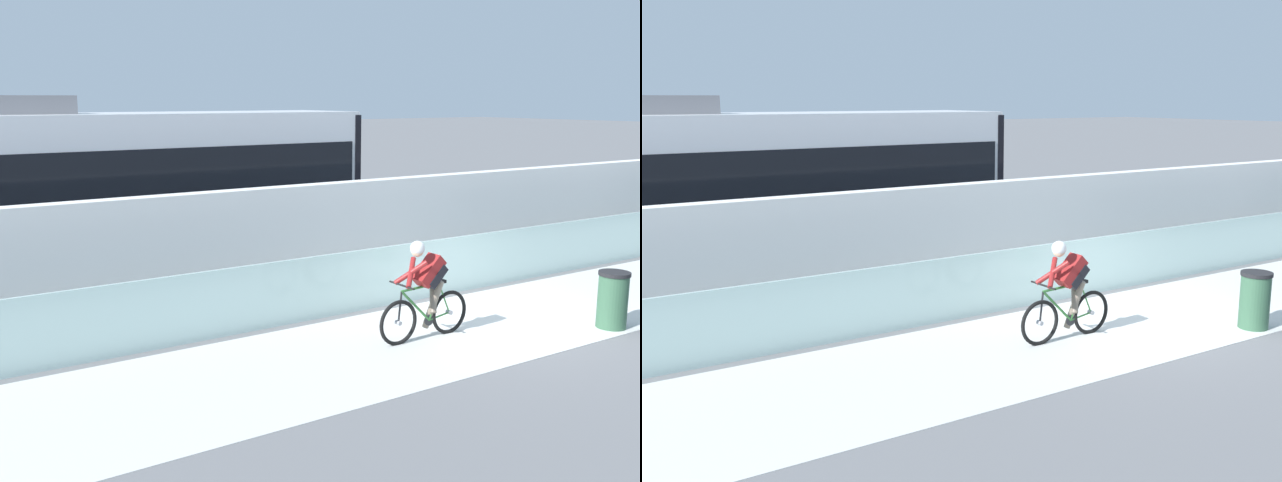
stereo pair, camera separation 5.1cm
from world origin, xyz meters
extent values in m
plane|color=slate|center=(0.00, 0.00, 0.00)|extent=(200.00, 200.00, 0.00)
cube|color=silver|center=(0.00, 0.00, 0.01)|extent=(32.00, 3.20, 0.01)
cube|color=silver|center=(0.00, 1.85, 0.55)|extent=(32.00, 0.05, 1.11)
cube|color=white|center=(0.00, 3.65, 1.05)|extent=(32.00, 0.36, 2.10)
cube|color=#595654|center=(0.00, 6.13, 0.00)|extent=(32.00, 0.08, 0.01)
cube|color=#595654|center=(0.00, 7.57, 0.00)|extent=(32.00, 0.08, 0.01)
cube|color=silver|center=(-4.43, 6.85, 1.90)|extent=(11.00, 2.50, 3.10)
cube|color=black|center=(-4.43, 6.85, 2.25)|extent=(10.56, 2.54, 1.04)
cube|color=#19599E|center=(-4.43, 6.85, 0.53)|extent=(10.78, 2.53, 0.28)
cube|color=slate|center=(-6.41, 6.85, 3.63)|extent=(2.40, 1.10, 0.36)
cube|color=#232326|center=(-0.91, 6.85, 0.36)|extent=(1.40, 1.88, 0.20)
cylinder|color=black|center=(-0.91, 6.13, 0.30)|extent=(0.60, 0.10, 0.60)
cylinder|color=black|center=(-0.91, 7.57, 0.30)|extent=(0.60, 0.10, 0.60)
cube|color=black|center=(1.02, 6.85, 1.90)|extent=(0.16, 2.54, 2.94)
torus|color=black|center=(-2.24, 0.00, 0.36)|extent=(0.72, 0.06, 0.72)
cylinder|color=#99999E|center=(-2.24, 0.00, 0.36)|extent=(0.07, 0.10, 0.07)
torus|color=black|center=(-1.19, 0.00, 0.36)|extent=(0.72, 0.06, 0.72)
cylinder|color=#99999E|center=(-1.19, 0.00, 0.36)|extent=(0.07, 0.10, 0.07)
cylinder|color=#337233|center=(-1.90, 0.00, 0.57)|extent=(0.60, 0.04, 0.58)
cylinder|color=#337233|center=(-1.52, 0.00, 0.59)|extent=(0.22, 0.04, 0.59)
cylinder|color=#337233|center=(-1.81, 0.00, 0.86)|extent=(0.76, 0.04, 0.07)
cylinder|color=#337233|center=(-1.40, 0.00, 0.33)|extent=(0.43, 0.03, 0.09)
cylinder|color=#337233|center=(-1.31, 0.00, 0.62)|extent=(0.27, 0.02, 0.53)
cylinder|color=black|center=(-2.21, 0.00, 0.60)|extent=(0.08, 0.03, 0.49)
cube|color=black|center=(-1.43, 0.00, 0.90)|extent=(0.24, 0.10, 0.05)
cylinder|color=black|center=(-2.19, 0.00, 0.95)|extent=(0.03, 0.58, 0.03)
cylinder|color=#262628|center=(-1.61, 0.00, 0.30)|extent=(0.18, 0.02, 0.18)
cube|color=maroon|center=(-1.65, 0.00, 1.11)|extent=(0.50, 0.28, 0.51)
cube|color=black|center=(-1.56, 0.00, 1.02)|extent=(0.38, 0.30, 0.38)
sphere|color=beige|center=(-1.89, 0.00, 1.46)|extent=(0.20, 0.20, 0.20)
sphere|color=silver|center=(-1.89, 0.00, 1.49)|extent=(0.23, 0.23, 0.23)
cylinder|color=maroon|center=(-2.01, 0.00, 1.12)|extent=(0.44, 0.41, 0.41)
cylinder|color=maroon|center=(-2.01, 0.00, 1.12)|extent=(0.44, 0.41, 0.41)
cylinder|color=#726656|center=(-1.54, 0.00, 0.55)|extent=(0.29, 0.33, 0.80)
cylinder|color=#726656|center=(-1.54, 0.00, 0.69)|extent=(0.29, 0.33, 0.54)
cylinder|color=#33593F|center=(1.28, -1.25, 0.45)|extent=(0.48, 0.48, 0.90)
cylinder|color=black|center=(1.28, -1.25, 0.93)|extent=(0.51, 0.51, 0.06)
camera|label=1|loc=(-9.14, -8.43, 3.76)|focal=41.16mm
camera|label=2|loc=(-9.10, -8.45, 3.76)|focal=41.16mm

